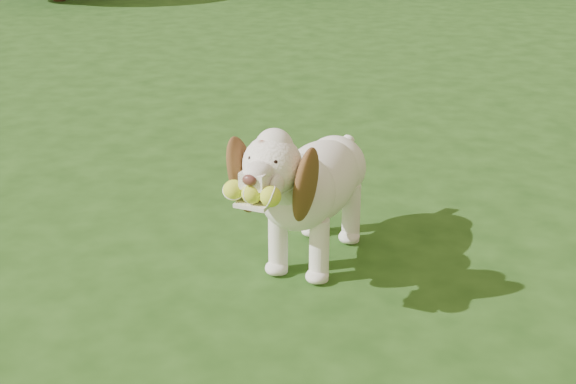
# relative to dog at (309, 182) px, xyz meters

# --- Properties ---
(ground) EXTENTS (80.00, 80.00, 0.00)m
(ground) POSITION_rel_dog_xyz_m (-0.42, -0.16, -0.37)
(ground) COLOR #1D3F12
(ground) RESTS_ON ground
(dog) EXTENTS (0.52, 1.08, 0.70)m
(dog) POSITION_rel_dog_xyz_m (0.00, 0.00, 0.00)
(dog) COLOR white
(dog) RESTS_ON ground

